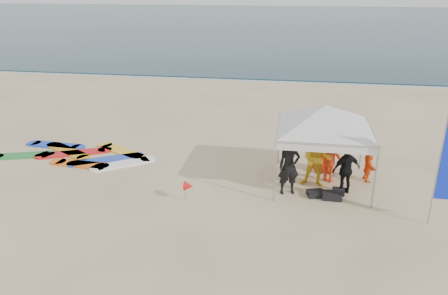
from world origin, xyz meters
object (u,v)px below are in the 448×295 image
person_orange_b (325,146)px  canopy_tent (326,106)px  person_yellow (317,158)px  marker_pennant (189,186)px  person_black_b (346,170)px  person_seated (368,166)px  person_orange_a (330,157)px  surfboard_spread (81,155)px  person_black_a (289,166)px

person_orange_b → canopy_tent: size_ratio=0.48×
person_yellow → canopy_tent: 1.68m
person_yellow → marker_pennant: bearing=-144.8°
person_black_b → marker_pennant: person_black_b is taller
person_seated → person_orange_a: bearing=92.0°
person_orange_a → canopy_tent: bearing=67.1°
surfboard_spread → person_orange_a: bearing=-4.4°
person_seated → marker_pennant: bearing=105.8°
person_black_b → person_seated: person_black_b is taller
person_orange_b → canopy_tent: (-0.15, -0.99, 1.65)m
person_yellow → person_orange_a: bearing=55.4°
person_yellow → person_black_b: 0.96m
person_seated → person_orange_b: bearing=62.0°
person_seated → marker_pennant: 5.86m
person_black_b → canopy_tent: canopy_tent is taller
person_yellow → person_seated: (1.69, 0.66, -0.43)m
person_black_a → person_orange_a: size_ratio=1.07×
person_black_a → marker_pennant: bearing=-177.6°
marker_pennant → surfboard_spread: 5.58m
person_yellow → marker_pennant: 4.07m
person_orange_a → surfboard_spread: 9.01m
person_black_a → surfboard_spread: (-7.66, 1.77, -0.86)m
person_yellow → canopy_tent: size_ratio=0.47×
canopy_tent → person_yellow: bearing=-133.1°
person_yellow → person_seated: size_ratio=1.84×
person_yellow → marker_pennant: person_yellow is taller
person_black_a → person_orange_b: (1.15, 1.81, 0.05)m
person_black_a → person_seated: bearing=9.8°
canopy_tent → person_orange_a: bearing=43.1°
person_orange_b → person_seated: size_ratio=1.85×
person_yellow → canopy_tent: canopy_tent is taller
person_yellow → canopy_tent: bearing=57.7°
person_orange_a → person_orange_b: size_ratio=0.89×
person_yellow → person_orange_b: person_orange_b is taller
person_orange_a → person_seated: (1.23, 0.21, -0.33)m
person_black_a → person_seated: 2.86m
canopy_tent → surfboard_spread: canopy_tent is taller
person_orange_b → person_black_a: bearing=64.9°
person_black_a → surfboard_spread: 7.91m
person_black_a → canopy_tent: (1.00, 0.82, 1.70)m
person_orange_a → person_seated: size_ratio=1.65×
person_black_a → person_seated: (2.52, 1.30, -0.39)m
person_orange_b → person_seated: 1.52m
person_yellow → person_orange_b: (0.32, 1.17, 0.01)m
person_orange_b → canopy_tent: bearing=88.5°
person_seated → person_yellow: bearing=103.7°
person_orange_a → person_black_b: 0.91m
person_orange_a → person_black_b: person_orange_a is taller
person_black_a → person_orange_b: size_ratio=0.95×
person_yellow → person_black_b: bearing=-11.0°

